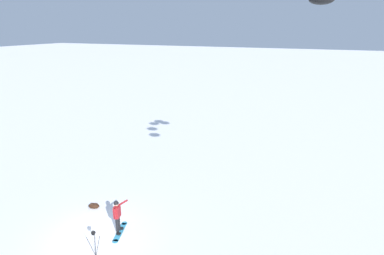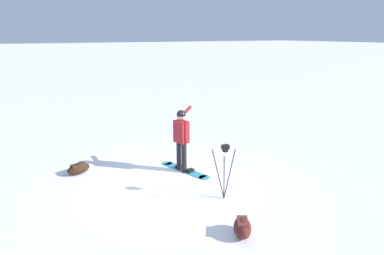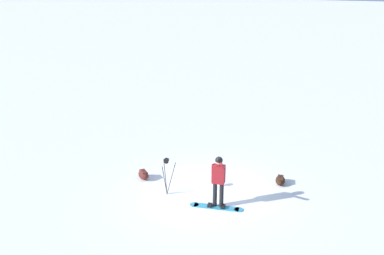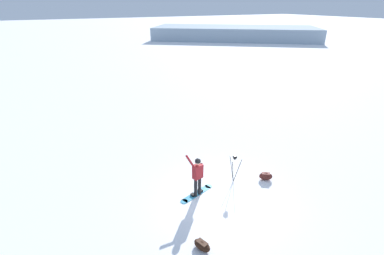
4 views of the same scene
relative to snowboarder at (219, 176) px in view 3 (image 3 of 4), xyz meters
The scene contains 6 objects.
ground_plane 1.50m from the snowboarder, 43.91° to the right, with size 300.00×300.00×0.00m, color white.
snowboarder is the anchor object (origin of this frame).
snowboard 1.08m from the snowboarder, 80.17° to the left, with size 1.72×0.74×0.10m.
gear_bag_large 3.49m from the snowboarder, ahead, with size 0.68×0.61×0.35m.
camera_tripod 1.93m from the snowboarder, ahead, with size 0.53×0.54×1.34m.
gear_bag_small 3.03m from the snowboarder, 115.67° to the right, with size 0.52×0.72×0.29m.
Camera 3 is at (-6.16, 11.88, 7.09)m, focal length 39.78 mm.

